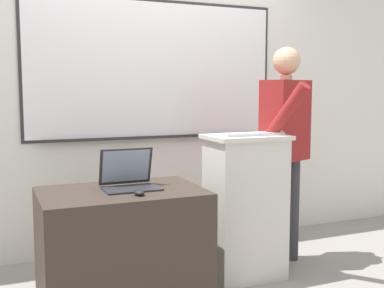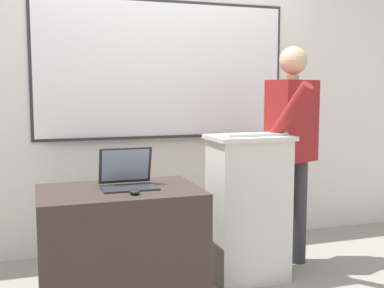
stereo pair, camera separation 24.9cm
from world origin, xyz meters
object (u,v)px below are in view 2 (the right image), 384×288
object	(u,v)px
lectern_podium	(248,207)
person_presenter	(292,142)
laptop	(127,174)
wireless_keyboard	(255,134)
computer_mouse_by_keyboard	(283,133)
side_desk	(120,247)
computer_mouse_by_laptop	(134,191)

from	to	relation	value
lectern_podium	person_presenter	bearing A→B (deg)	16.68
laptop	wireless_keyboard	xyz separation A→B (m)	(0.90, 0.01, 0.23)
lectern_podium	wireless_keyboard	world-z (taller)	wireless_keyboard
laptop	wireless_keyboard	world-z (taller)	wireless_keyboard
wireless_keyboard	computer_mouse_by_keyboard	size ratio (longest dim) A/B	4.48
wireless_keyboard	side_desk	bearing A→B (deg)	-175.30
side_desk	wireless_keyboard	distance (m)	1.18
computer_mouse_by_laptop	computer_mouse_by_keyboard	xyz separation A→B (m)	(1.11, 0.25, 0.30)
person_presenter	computer_mouse_by_laptop	bearing A→B (deg)	176.67
laptop	wireless_keyboard	size ratio (longest dim) A/B	0.77
lectern_podium	computer_mouse_by_laptop	size ratio (longest dim) A/B	10.36
laptop	computer_mouse_by_keyboard	distance (m)	1.13
lectern_podium	wireless_keyboard	distance (m)	0.53
lectern_podium	laptop	bearing A→B (deg)	-175.77
lectern_podium	laptop	xyz separation A→B (m)	(-0.88, -0.07, 0.30)
computer_mouse_by_laptop	person_presenter	bearing A→B (deg)	18.50
computer_mouse_by_keyboard	computer_mouse_by_laptop	bearing A→B (deg)	-167.39
lectern_podium	side_desk	bearing A→B (deg)	-172.16
wireless_keyboard	computer_mouse_by_keyboard	distance (m)	0.21
wireless_keyboard	computer_mouse_by_laptop	size ratio (longest dim) A/B	4.48
computer_mouse_by_laptop	computer_mouse_by_keyboard	world-z (taller)	computer_mouse_by_keyboard
side_desk	laptop	distance (m)	0.46
side_desk	person_presenter	xyz separation A→B (m)	(1.36, 0.25, 0.59)
computer_mouse_by_laptop	wireless_keyboard	bearing A→B (deg)	16.02
lectern_podium	person_presenter	xyz separation A→B (m)	(0.41, 0.12, 0.44)
side_desk	computer_mouse_by_laptop	world-z (taller)	computer_mouse_by_laptop
person_presenter	computer_mouse_by_keyboard	xyz separation A→B (m)	(-0.18, -0.19, 0.09)
wireless_keyboard	computer_mouse_by_keyboard	bearing A→B (deg)	-2.82
side_desk	laptop	bearing A→B (deg)	45.86
side_desk	computer_mouse_by_keyboard	distance (m)	1.36
laptop	side_desk	bearing A→B (deg)	-134.14
side_desk	computer_mouse_by_keyboard	bearing A→B (deg)	3.36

